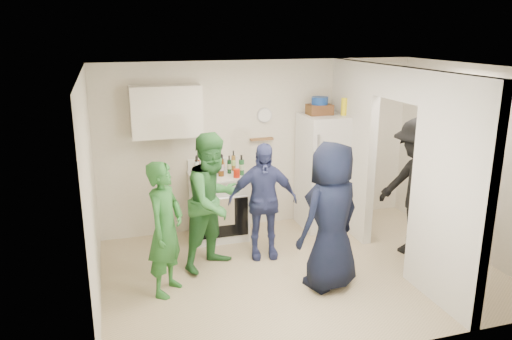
{
  "coord_description": "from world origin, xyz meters",
  "views": [
    {
      "loc": [
        -2.18,
        -5.25,
        2.93
      ],
      "look_at": [
        -0.47,
        0.4,
        1.25
      ],
      "focal_mm": 35.0,
      "sensor_mm": 36.0,
      "label": 1
    }
  ],
  "objects_px": {
    "person_nook": "(417,189)",
    "person_green_left": "(165,229)",
    "stove": "(219,206)",
    "person_denim": "(263,201)",
    "wicker_basket": "(319,110)",
    "person_navy": "(331,217)",
    "yellow_cup_stack_top": "(344,107)",
    "person_green_center": "(214,201)",
    "blue_bowl": "(320,101)",
    "fridge": "(325,172)"
  },
  "relations": [
    {
      "from": "person_green_center",
      "to": "wicker_basket",
      "type": "bearing_deg",
      "value": -4.29
    },
    {
      "from": "blue_bowl",
      "to": "yellow_cup_stack_top",
      "type": "bearing_deg",
      "value": -25.11
    },
    {
      "from": "person_green_left",
      "to": "blue_bowl",
      "type": "bearing_deg",
      "value": -26.27
    },
    {
      "from": "stove",
      "to": "yellow_cup_stack_top",
      "type": "distance_m",
      "value": 2.31
    },
    {
      "from": "yellow_cup_stack_top",
      "to": "person_nook",
      "type": "height_order",
      "value": "yellow_cup_stack_top"
    },
    {
      "from": "stove",
      "to": "person_denim",
      "type": "xyz_separation_m",
      "value": [
        0.41,
        -0.79,
        0.3
      ]
    },
    {
      "from": "blue_bowl",
      "to": "person_denim",
      "type": "xyz_separation_m",
      "value": [
        -1.12,
        -0.81,
        -1.15
      ]
    },
    {
      "from": "stove",
      "to": "yellow_cup_stack_top",
      "type": "relative_size",
      "value": 3.75
    },
    {
      "from": "fridge",
      "to": "person_denim",
      "type": "bearing_deg",
      "value": -148.11
    },
    {
      "from": "fridge",
      "to": "yellow_cup_stack_top",
      "type": "distance_m",
      "value": 1.01
    },
    {
      "from": "wicker_basket",
      "to": "person_nook",
      "type": "xyz_separation_m",
      "value": [
        0.81,
        -1.36,
        -0.87
      ]
    },
    {
      "from": "person_green_left",
      "to": "wicker_basket",
      "type": "bearing_deg",
      "value": -26.27
    },
    {
      "from": "person_green_left",
      "to": "person_navy",
      "type": "xyz_separation_m",
      "value": [
        1.83,
        -0.41,
        0.09
      ]
    },
    {
      "from": "yellow_cup_stack_top",
      "to": "person_green_left",
      "type": "xyz_separation_m",
      "value": [
        -2.77,
        -1.25,
        -1.07
      ]
    },
    {
      "from": "blue_bowl",
      "to": "person_green_left",
      "type": "bearing_deg",
      "value": -150.23
    },
    {
      "from": "blue_bowl",
      "to": "wicker_basket",
      "type": "bearing_deg",
      "value": 0.0
    },
    {
      "from": "blue_bowl",
      "to": "person_green_left",
      "type": "distance_m",
      "value": 3.05
    },
    {
      "from": "person_green_left",
      "to": "person_nook",
      "type": "relative_size",
      "value": 0.84
    },
    {
      "from": "stove",
      "to": "person_navy",
      "type": "xyz_separation_m",
      "value": [
        0.91,
        -1.79,
        0.4
      ]
    },
    {
      "from": "fridge",
      "to": "person_nook",
      "type": "height_order",
      "value": "person_nook"
    },
    {
      "from": "person_navy",
      "to": "person_nook",
      "type": "bearing_deg",
      "value": 175.82
    },
    {
      "from": "fridge",
      "to": "person_nook",
      "type": "xyz_separation_m",
      "value": [
        0.71,
        -1.31,
        0.07
      ]
    },
    {
      "from": "person_nook",
      "to": "person_green_left",
      "type": "bearing_deg",
      "value": -102.69
    },
    {
      "from": "person_denim",
      "to": "person_green_center",
      "type": "bearing_deg",
      "value": -162.31
    },
    {
      "from": "person_green_center",
      "to": "yellow_cup_stack_top",
      "type": "bearing_deg",
      "value": -11.44
    },
    {
      "from": "blue_bowl",
      "to": "yellow_cup_stack_top",
      "type": "height_order",
      "value": "blue_bowl"
    },
    {
      "from": "fridge",
      "to": "person_nook",
      "type": "distance_m",
      "value": 1.49
    },
    {
      "from": "stove",
      "to": "person_green_left",
      "type": "distance_m",
      "value": 1.69
    },
    {
      "from": "person_denim",
      "to": "person_navy",
      "type": "relative_size",
      "value": 0.89
    },
    {
      "from": "blue_bowl",
      "to": "yellow_cup_stack_top",
      "type": "distance_m",
      "value": 0.36
    },
    {
      "from": "blue_bowl",
      "to": "person_navy",
      "type": "xyz_separation_m",
      "value": [
        -0.62,
        -1.81,
        -1.05
      ]
    },
    {
      "from": "stove",
      "to": "blue_bowl",
      "type": "xyz_separation_m",
      "value": [
        1.53,
        0.02,
        1.45
      ]
    },
    {
      "from": "stove",
      "to": "wicker_basket",
      "type": "xyz_separation_m",
      "value": [
        1.53,
        0.02,
        1.32
      ]
    },
    {
      "from": "person_green_center",
      "to": "fridge",
      "type": "bearing_deg",
      "value": -6.78
    },
    {
      "from": "person_green_center",
      "to": "person_denim",
      "type": "bearing_deg",
      "value": -22.53
    },
    {
      "from": "yellow_cup_stack_top",
      "to": "person_nook",
      "type": "distance_m",
      "value": 1.6
    },
    {
      "from": "wicker_basket",
      "to": "yellow_cup_stack_top",
      "type": "bearing_deg",
      "value": -25.11
    },
    {
      "from": "person_green_left",
      "to": "person_green_center",
      "type": "bearing_deg",
      "value": -19.59
    },
    {
      "from": "blue_bowl",
      "to": "person_navy",
      "type": "height_order",
      "value": "blue_bowl"
    },
    {
      "from": "wicker_basket",
      "to": "person_navy",
      "type": "distance_m",
      "value": 2.13
    },
    {
      "from": "person_green_left",
      "to": "person_green_center",
      "type": "height_order",
      "value": "person_green_center"
    },
    {
      "from": "person_denim",
      "to": "person_navy",
      "type": "height_order",
      "value": "person_navy"
    },
    {
      "from": "stove",
      "to": "person_denim",
      "type": "relative_size",
      "value": 0.61
    },
    {
      "from": "stove",
      "to": "person_nook",
      "type": "relative_size",
      "value": 0.51
    },
    {
      "from": "wicker_basket",
      "to": "person_green_left",
      "type": "height_order",
      "value": "wicker_basket"
    },
    {
      "from": "fridge",
      "to": "person_green_left",
      "type": "distance_m",
      "value": 2.89
    },
    {
      "from": "person_navy",
      "to": "person_denim",
      "type": "bearing_deg",
      "value": -84.96
    },
    {
      "from": "fridge",
      "to": "person_denim",
      "type": "xyz_separation_m",
      "value": [
        -1.22,
        -0.76,
        -0.09
      ]
    },
    {
      "from": "blue_bowl",
      "to": "person_denim",
      "type": "distance_m",
      "value": 1.8
    },
    {
      "from": "person_nook",
      "to": "person_denim",
      "type": "bearing_deg",
      "value": -119.27
    }
  ]
}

